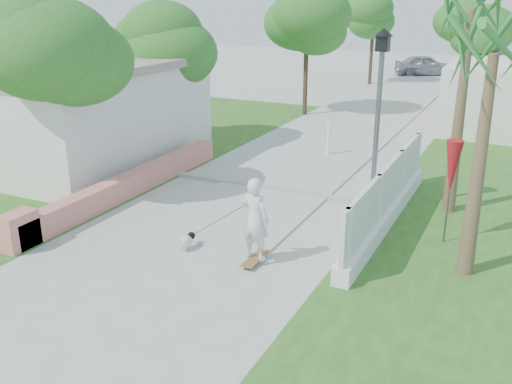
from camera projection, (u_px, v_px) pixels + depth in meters
The scene contains 20 objects.
ground at pixel (141, 285), 10.70m from camera, with size 90.00×90.00×0.00m, color #B7B7B2.
path_strip at pixel (392, 104), 27.63m from camera, with size 3.20×36.00×0.06m, color #B7B7B2.
curb at pixel (273, 189), 15.76m from camera, with size 6.50×0.25×0.10m, color #999993.
grass_left at pixel (118, 145), 20.37m from camera, with size 8.00×20.00×0.01m, color #30581B.
pink_wall at pixel (120, 188), 14.97m from camera, with size 0.45×8.20×0.80m.
house_left at pixel (50, 107), 18.55m from camera, with size 8.40×7.40×3.23m.
lattice_fence at pixel (388, 202), 13.34m from camera, with size 0.35×7.00×1.50m.
street_lamp at pixel (378, 117), 13.34m from camera, with size 0.44×0.44×4.44m.
bollard at pixel (328, 139), 18.89m from camera, with size 0.14×0.14×1.09m.
patio_umbrella at pixel (452, 169), 11.96m from camera, with size 0.36×0.36×2.30m.
tree_left_near at pixel (55, 52), 13.81m from camera, with size 3.60×3.60×5.28m.
tree_left_mid at pixel (155, 46), 18.99m from camera, with size 3.20×3.20×4.85m.
tree_path_left at pixel (307, 26), 24.20m from camera, with size 3.40×3.40×5.23m.
tree_path_right at pixel (471, 32), 25.12m from camera, with size 3.00×3.00×4.79m.
tree_path_far at pixel (374, 17), 32.58m from camera, with size 3.20×3.20×5.17m.
palm_far at pixel (470, 25), 12.80m from camera, with size 1.80×1.80×5.30m.
palm_near at pixel (492, 68), 9.85m from camera, with size 1.80×1.80×4.70m.
skateboarder at pixel (252, 220), 11.29m from camera, with size 1.94×0.91×1.81m.
dog at pixel (187, 241), 12.10m from camera, with size 0.30×0.53×0.36m.
parked_car at pixel (425, 65), 37.02m from camera, with size 1.57×3.89×1.33m, color #AAACB2.
Camera 1 is at (6.13, -7.58, 5.20)m, focal length 40.00 mm.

